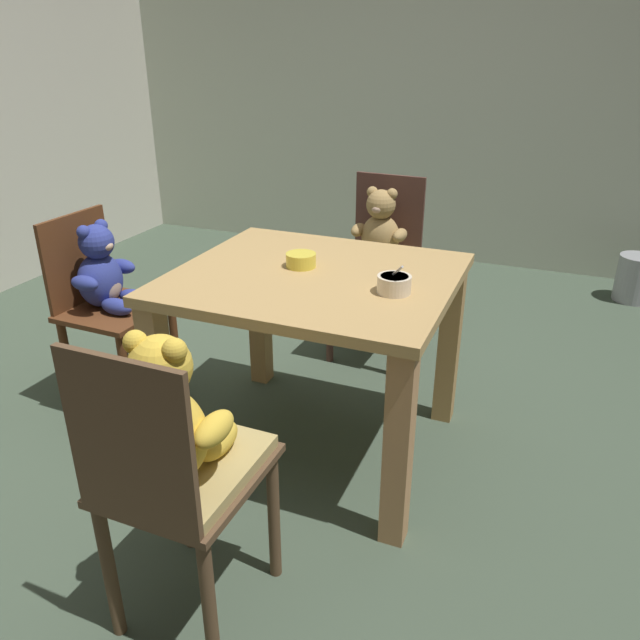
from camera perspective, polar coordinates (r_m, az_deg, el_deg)
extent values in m
cube|color=#3E4D3D|center=(2.57, -0.43, -11.60)|extent=(5.20, 5.20, 0.04)
cube|color=#B8BFAA|center=(4.55, 13.07, 22.76)|extent=(5.20, 0.08, 2.81)
cube|color=tan|center=(2.22, -0.49, 3.88)|extent=(0.99, 0.88, 0.04)
cube|color=tan|center=(2.28, -14.55, -6.60)|extent=(0.08, 0.08, 0.69)
cube|color=tan|center=(1.95, 7.23, -11.80)|extent=(0.08, 0.08, 0.69)
cube|color=tan|center=(2.85, -5.58, 0.66)|extent=(0.08, 0.08, 0.69)
cube|color=#AB7F4A|center=(2.60, 11.81, -2.29)|extent=(0.08, 0.08, 0.69)
cube|color=#562F18|center=(2.74, -18.24, 0.89)|extent=(0.37, 0.40, 0.02)
cube|color=#562F18|center=(2.78, -21.48, 5.25)|extent=(0.03, 0.36, 0.38)
cylinder|color=#562F18|center=(2.63, -17.41, -5.63)|extent=(0.04, 0.04, 0.44)
cylinder|color=#562F18|center=(2.86, -13.17, -2.66)|extent=(0.04, 0.04, 0.44)
cylinder|color=#562F18|center=(2.83, -22.14, -4.21)|extent=(0.04, 0.04, 0.44)
cylinder|color=#562F18|center=(3.04, -17.82, -1.54)|extent=(0.04, 0.04, 0.44)
ellipsoid|color=navy|center=(2.73, -19.59, 3.49)|extent=(0.17, 0.20, 0.23)
ellipsoid|color=#D7B194|center=(2.70, -18.70, 3.12)|extent=(0.06, 0.11, 0.14)
sphere|color=navy|center=(2.68, -19.93, 6.79)|extent=(0.14, 0.14, 0.14)
ellipsoid|color=#D7B194|center=(2.64, -19.09, 6.48)|extent=(0.05, 0.06, 0.04)
sphere|color=navy|center=(2.63, -20.98, 7.59)|extent=(0.05, 0.05, 0.05)
sphere|color=navy|center=(2.70, -19.54, 8.20)|extent=(0.05, 0.05, 0.05)
ellipsoid|color=navy|center=(2.63, -20.87, 3.18)|extent=(0.13, 0.07, 0.06)
ellipsoid|color=navy|center=(2.78, -17.78, 4.74)|extent=(0.13, 0.07, 0.06)
ellipsoid|color=navy|center=(2.65, -18.23, 1.18)|extent=(0.15, 0.07, 0.07)
ellipsoid|color=navy|center=(2.72, -16.76, 2.01)|extent=(0.15, 0.07, 0.07)
cube|color=brown|center=(1.70, -12.02, -13.71)|extent=(0.37, 0.41, 0.02)
cube|color=brown|center=(1.45, -17.18, -10.86)|extent=(0.34, 0.02, 0.43)
cylinder|color=brown|center=(1.90, -4.28, -17.57)|extent=(0.04, 0.04, 0.44)
cylinder|color=brown|center=(2.03, -12.29, -14.99)|extent=(0.04, 0.04, 0.44)
cylinder|color=brown|center=(1.69, -10.16, -24.72)|extent=(0.04, 0.04, 0.44)
cylinder|color=brown|center=(1.83, -18.85, -21.03)|extent=(0.04, 0.04, 0.44)
cube|color=tan|center=(1.68, -12.10, -12.94)|extent=(0.34, 0.38, 0.04)
ellipsoid|color=gold|center=(1.56, -14.05, -10.20)|extent=(0.22, 0.19, 0.25)
ellipsoid|color=#D9BB88|center=(1.60, -12.76, -9.50)|extent=(0.12, 0.07, 0.15)
sphere|color=gold|center=(1.47, -14.53, -4.18)|extent=(0.15, 0.15, 0.15)
ellipsoid|color=#D9BB88|center=(1.51, -13.28, -3.67)|extent=(0.06, 0.05, 0.05)
sphere|color=gold|center=(1.41, -13.27, -2.75)|extent=(0.06, 0.06, 0.06)
sphere|color=gold|center=(1.47, -16.66, -1.98)|extent=(0.06, 0.06, 0.06)
ellipsoid|color=gold|center=(1.50, -9.74, -9.88)|extent=(0.07, 0.14, 0.07)
ellipsoid|color=gold|center=(1.62, -17.11, -7.70)|extent=(0.07, 0.14, 0.07)
ellipsoid|color=gold|center=(1.66, -9.42, -10.91)|extent=(0.08, 0.16, 0.08)
ellipsoid|color=gold|center=(1.72, -12.84, -9.90)|extent=(0.08, 0.16, 0.08)
cube|color=#4C2F28|center=(3.06, 5.03, 4.55)|extent=(0.40, 0.41, 0.02)
cube|color=#4C2F28|center=(3.16, 6.38, 9.40)|extent=(0.35, 0.04, 0.43)
cylinder|color=#4C2F28|center=(3.06, 0.93, -0.07)|extent=(0.04, 0.04, 0.44)
cylinder|color=#4C2F28|center=(2.96, 6.68, -1.17)|extent=(0.04, 0.04, 0.44)
cylinder|color=#4C2F28|center=(3.34, 3.27, 2.07)|extent=(0.04, 0.04, 0.44)
cylinder|color=#4C2F28|center=(3.25, 8.59, 1.13)|extent=(0.04, 0.04, 0.44)
cube|color=tan|center=(3.05, 5.05, 5.05)|extent=(0.37, 0.38, 0.04)
ellipsoid|color=#A1804C|center=(3.07, 5.58, 7.66)|extent=(0.20, 0.17, 0.22)
ellipsoid|color=#DCB091|center=(3.03, 5.23, 7.21)|extent=(0.11, 0.06, 0.13)
sphere|color=#A1804C|center=(3.02, 5.64, 10.56)|extent=(0.14, 0.14, 0.14)
ellipsoid|color=#DCB091|center=(2.98, 5.30, 10.16)|extent=(0.06, 0.05, 0.04)
sphere|color=#A1804C|center=(3.04, 4.85, 11.68)|extent=(0.05, 0.05, 0.05)
sphere|color=#A1804C|center=(3.00, 6.66, 11.47)|extent=(0.05, 0.05, 0.05)
ellipsoid|color=#A1804C|center=(3.08, 3.56, 8.30)|extent=(0.07, 0.13, 0.06)
ellipsoid|color=#A1804C|center=(3.01, 7.38, 7.77)|extent=(0.07, 0.13, 0.06)
ellipsoid|color=#A1804C|center=(3.01, 3.84, 5.85)|extent=(0.07, 0.15, 0.07)
ellipsoid|color=#A1804C|center=(2.98, 5.72, 5.56)|extent=(0.07, 0.15, 0.07)
cylinder|color=yellow|center=(2.27, -1.77, 5.55)|extent=(0.11, 0.11, 0.05)
cylinder|color=yellow|center=(2.28, -1.76, 5.06)|extent=(0.06, 0.06, 0.01)
cylinder|color=beige|center=(2.27, -1.78, 6.07)|extent=(0.09, 0.09, 0.01)
cylinder|color=beige|center=(2.04, 6.85, 3.29)|extent=(0.11, 0.11, 0.06)
cylinder|color=beige|center=(2.05, 6.81, 2.66)|extent=(0.06, 0.06, 0.01)
cylinder|color=#D2B58C|center=(2.03, 6.88, 3.95)|extent=(0.09, 0.09, 0.01)
cylinder|color=#BCBCC1|center=(2.00, 7.18, 4.54)|extent=(0.05, 0.07, 0.06)
ellipsoid|color=#BCBCC1|center=(2.04, 6.79, 3.91)|extent=(0.04, 0.04, 0.01)
cylinder|color=#93969B|center=(4.31, 27.07, 3.45)|extent=(0.23, 0.23, 0.29)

